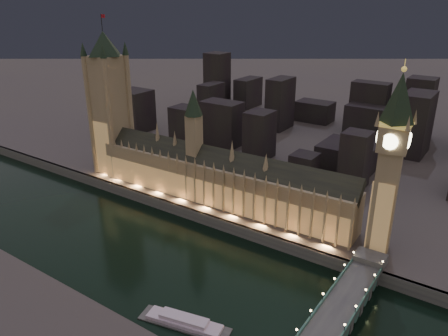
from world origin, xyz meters
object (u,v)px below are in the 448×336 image
Objects in this scene: palace_of_westminster at (216,177)px; river_boat at (184,322)px; westminster_bridge at (337,316)px; victoria_tower at (109,98)px; elizabeth_tower at (392,151)px.

river_boat is at bearing -62.22° from palace_of_westminster.
river_boat is (-60.00, -39.22, -4.44)m from westminster_bridge.
palace_of_westminster is at bearing 117.78° from river_boat.
victoria_tower is 202.06m from river_boat.
westminster_bridge is (218.84, -65.39, -63.79)m from victoria_tower.
westminster_bridge is at bearing -16.64° from victoria_tower.
victoria_tower reaches higher than elizabeth_tower.
river_boat is (-59.16, -104.61, -66.93)m from elizabeth_tower.
westminster_bridge is at bearing 33.17° from river_boat.
victoria_tower reaches higher than river_boat.
victoria_tower is at bearing 146.63° from river_boat.
victoria_tower is 1.15× the size of elizabeth_tower.
victoria_tower reaches higher than palace_of_westminster.
victoria_tower is at bearing 180.00° from elizabeth_tower.
palace_of_westminster is 112.54m from victoria_tower.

